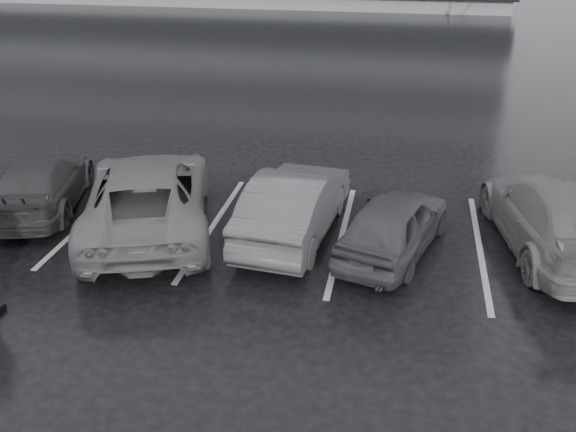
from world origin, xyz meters
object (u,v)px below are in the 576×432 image
(car_west_b, at_px, (148,195))
(car_west_c, at_px, (42,183))
(car_main, at_px, (394,224))
(car_east, at_px, (556,217))
(car_west_a, at_px, (294,204))

(car_west_b, xyz_separation_m, car_west_c, (-2.76, 0.53, -0.16))
(car_west_b, distance_m, car_west_c, 2.82)
(car_main, relative_size, car_west_b, 0.67)
(car_west_b, bearing_deg, car_main, 160.29)
(car_west_b, bearing_deg, car_west_c, -29.12)
(car_west_b, height_order, car_west_c, car_west_b)
(car_west_c, bearing_deg, car_main, 160.12)
(car_main, height_order, car_east, car_east)
(car_main, height_order, car_west_b, car_west_b)
(car_main, relative_size, car_west_c, 0.88)
(car_west_c, bearing_deg, car_west_b, 154.03)
(car_west_b, distance_m, car_east, 8.30)
(car_west_a, distance_m, car_west_c, 5.87)
(car_west_c, bearing_deg, car_west_a, 162.28)
(car_west_a, bearing_deg, car_west_c, 3.11)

